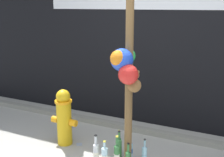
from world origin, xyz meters
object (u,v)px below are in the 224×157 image
Objects in this scene: fire_hydrant at (64,117)px; bottle_1 at (117,155)px; bottle_4 at (119,147)px; bottle_2 at (105,157)px; memorial_post at (127,49)px; bottle_5 at (130,150)px; bottle_3 at (144,153)px; bottle_7 at (96,152)px; bottle_0 at (119,144)px.

fire_hydrant is 1.95× the size of bottle_1.
bottle_4 is (-0.07, 0.23, -0.01)m from bottle_1.
bottle_4 is at bearing -0.81° from fire_hydrant.
bottle_2 is at bearing -100.59° from bottle_4.
bottle_5 is at bearing 96.19° from memorial_post.
bottle_1 is 1.37× the size of bottle_3.
fire_hydrant reaches higher than bottle_3.
bottle_5 is (0.21, 0.31, -0.01)m from bottle_2.
bottle_1 is 0.25m from bottle_4.
bottle_7 is at bearing -131.60° from bottle_4.
bottle_0 is 0.93× the size of bottle_2.
memorial_post reaches higher than fire_hydrant.
bottle_3 is (1.20, 0.04, -0.30)m from fire_hydrant.
bottle_4 reaches higher than bottle_5.
memorial_post is at bearing -47.21° from bottle_4.
bottle_4 reaches higher than bottle_2.
bottle_2 is at bearing -137.63° from bottle_3.
fire_hydrant reaches higher than bottle_5.
bottle_4 is at bearing 107.66° from bottle_1.
bottle_1 is (0.94, -0.25, -0.25)m from fire_hydrant.
bottle_5 is at bearing -25.10° from bottle_0.
bottle_1 is (-0.10, -0.04, -1.32)m from memorial_post.
fire_hydrant is 0.91m from bottle_2.
memorial_post is 7.44× the size of bottle_2.
bottle_2 is (0.81, -0.32, -0.27)m from fire_hydrant.
bottle_7 is (-0.17, -0.34, 0.01)m from bottle_0.
bottle_4 is (0.05, -0.10, 0.02)m from bottle_0.
bottle_4 is (-0.18, 0.19, -1.34)m from memorial_post.
bottle_1 is at bearing -14.64° from fire_hydrant.
fire_hydrant is 2.28× the size of bottle_2.
bottle_0 is 0.41m from bottle_2.
bottle_4 is (0.06, 0.31, 0.00)m from bottle_2.
bottle_4 is at bearing 48.40° from bottle_7.
memorial_post reaches higher than bottle_4.
bottle_3 is at bearing 8.34° from bottle_4.
fire_hydrant is at bearing 169.07° from memorial_post.
bottle_0 is 0.11m from bottle_4.
memorial_post is 8.57× the size of bottle_5.
bottle_7 reaches higher than bottle_0.
memorial_post is at bearing -52.14° from bottle_0.
bottle_7 reaches higher than bottle_5.
bottle_1 is at bearing 1.78° from bottle_7.
bottle_3 is at bearing 47.35° from bottle_1.
bottle_5 is (0.08, 0.24, -0.03)m from bottle_1.
bottle_1 reaches higher than bottle_5.
memorial_post reaches higher than bottle_1.
memorial_post is 1.40m from bottle_0.
bottle_1 reaches higher than bottle_7.
bottle_5 is at bearing -0.56° from fire_hydrant.
bottle_5 is 0.83× the size of bottle_7.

